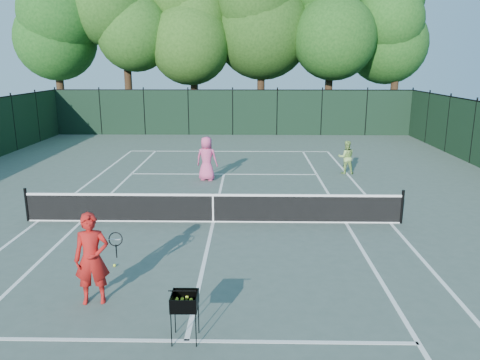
{
  "coord_description": "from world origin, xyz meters",
  "views": [
    {
      "loc": [
        1.09,
        -13.75,
        4.82
      ],
      "look_at": [
        0.82,
        1.0,
        1.1
      ],
      "focal_mm": 35.0,
      "sensor_mm": 36.0,
      "label": 1
    }
  ],
  "objects_px": {
    "coach": "(92,259)",
    "player_green": "(346,157)",
    "player_pink": "(207,159)",
    "loose_ball_midcourt": "(115,265)",
    "ball_hopper": "(185,302)"
  },
  "relations": [
    {
      "from": "player_pink",
      "to": "loose_ball_midcourt",
      "type": "distance_m",
      "value": 8.81
    },
    {
      "from": "ball_hopper",
      "to": "coach",
      "type": "bearing_deg",
      "value": 146.45
    },
    {
      "from": "coach",
      "to": "player_pink",
      "type": "relative_size",
      "value": 1.04
    },
    {
      "from": "player_pink",
      "to": "loose_ball_midcourt",
      "type": "relative_size",
      "value": 27.14
    },
    {
      "from": "player_pink",
      "to": "player_green",
      "type": "xyz_separation_m",
      "value": [
        6.07,
        1.3,
        -0.18
      ]
    },
    {
      "from": "coach",
      "to": "ball_hopper",
      "type": "bearing_deg",
      "value": -43.01
    },
    {
      "from": "ball_hopper",
      "to": "loose_ball_midcourt",
      "type": "distance_m",
      "value": 3.79
    },
    {
      "from": "player_green",
      "to": "ball_hopper",
      "type": "xyz_separation_m",
      "value": [
        -5.44,
        -12.98,
        0.01
      ]
    },
    {
      "from": "coach",
      "to": "player_green",
      "type": "bearing_deg",
      "value": 47.13
    },
    {
      "from": "coach",
      "to": "player_green",
      "type": "relative_size",
      "value": 1.3
    },
    {
      "from": "player_pink",
      "to": "coach",
      "type": "bearing_deg",
      "value": 95.84
    },
    {
      "from": "ball_hopper",
      "to": "player_green",
      "type": "bearing_deg",
      "value": 66.59
    },
    {
      "from": "player_green",
      "to": "ball_hopper",
      "type": "height_order",
      "value": "player_green"
    },
    {
      "from": "coach",
      "to": "loose_ball_midcourt",
      "type": "height_order",
      "value": "coach"
    },
    {
      "from": "player_pink",
      "to": "loose_ball_midcourt",
      "type": "bearing_deg",
      "value": 93.78
    }
  ]
}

